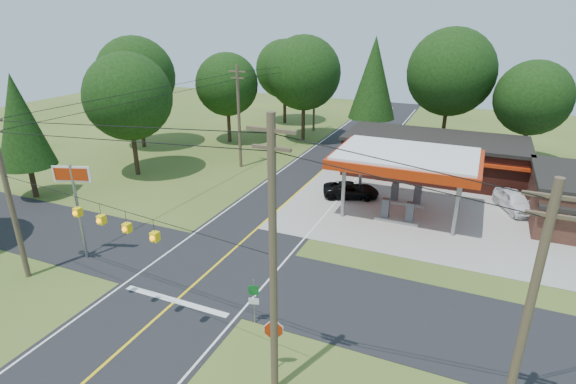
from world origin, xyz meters
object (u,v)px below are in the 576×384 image
at_px(gas_canopy, 406,160).
at_px(octagonal_stop_sign, 274,334).
at_px(suv_car, 351,190).
at_px(sedan_car, 514,201).
at_px(big_stop_sign, 75,191).

bearing_deg(gas_canopy, octagonal_stop_sign, -96.00).
bearing_deg(octagonal_stop_sign, suv_car, 96.95).
bearing_deg(suv_car, sedan_car, -97.71).
bearing_deg(octagonal_stop_sign, big_stop_sign, 165.05).
relative_size(suv_car, sedan_car, 1.04).
distance_m(sedan_car, octagonal_stop_sign, 25.12).
bearing_deg(sedan_car, big_stop_sign, -166.85).
relative_size(suv_car, octagonal_stop_sign, 1.82).
bearing_deg(suv_car, gas_canopy, -127.45).
distance_m(suv_car, sedan_car, 12.75).
distance_m(big_stop_sign, octagonal_stop_sign, 15.75).
xyz_separation_m(suv_car, big_stop_sign, (-12.50, -16.51, 3.91)).
bearing_deg(sedan_car, octagonal_stop_sign, -137.58).
xyz_separation_m(sedan_car, big_stop_sign, (-25.00, -19.01, 3.79)).
distance_m(sedan_car, big_stop_sign, 31.63).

